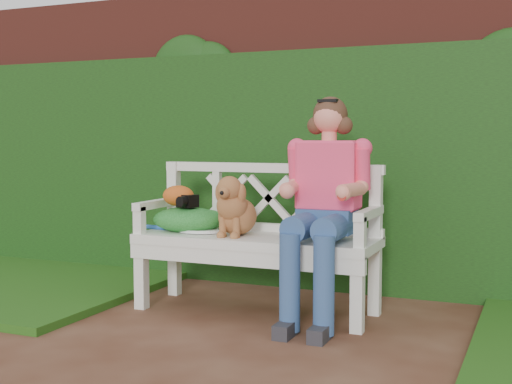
% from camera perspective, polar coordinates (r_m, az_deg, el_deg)
% --- Properties ---
extents(ground, '(60.00, 60.00, 0.00)m').
position_cam_1_polar(ground, '(3.48, -2.42, -13.60)').
color(ground, '#482315').
extents(brick_wall, '(10.00, 0.30, 2.20)m').
position_cam_1_polar(brick_wall, '(5.09, 6.77, 4.70)').
color(brick_wall, maroon).
rests_on(brick_wall, ground).
extents(ivy_hedge, '(10.00, 0.18, 1.70)m').
position_cam_1_polar(ivy_hedge, '(4.88, 6.02, 1.78)').
color(ivy_hedge, '#1C5413').
rests_on(ivy_hedge, ground).
extents(garden_bench, '(1.63, 0.75, 0.48)m').
position_cam_1_polar(garden_bench, '(4.28, 0.00, -6.82)').
color(garden_bench, white).
rests_on(garden_bench, ground).
extents(seated_woman, '(0.66, 0.80, 1.26)m').
position_cam_1_polar(seated_woman, '(4.05, 5.89, -1.89)').
color(seated_woman, '#D94A63').
rests_on(seated_woman, ground).
extents(dog, '(0.26, 0.35, 0.38)m').
position_cam_1_polar(dog, '(4.21, -1.71, -1.10)').
color(dog, '#AF7A3F').
rests_on(dog, garden_bench).
extents(tennis_racket, '(0.65, 0.40, 0.03)m').
position_cam_1_polar(tennis_racket, '(4.41, -4.98, -3.14)').
color(tennis_racket, silver).
rests_on(tennis_racket, garden_bench).
extents(green_bag, '(0.48, 0.38, 0.16)m').
position_cam_1_polar(green_bag, '(4.44, -5.71, -2.24)').
color(green_bag, '#187417').
rests_on(green_bag, garden_bench).
extents(camera_item, '(0.14, 0.12, 0.08)m').
position_cam_1_polar(camera_item, '(4.39, -5.73, -0.74)').
color(camera_item, black).
rests_on(camera_item, green_bag).
extents(baseball_glove, '(0.25, 0.22, 0.14)m').
position_cam_1_polar(baseball_glove, '(4.45, -6.49, -0.32)').
color(baseball_glove, '#C25219').
rests_on(baseball_glove, green_bag).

